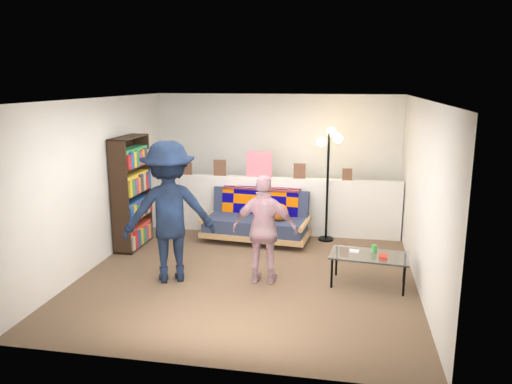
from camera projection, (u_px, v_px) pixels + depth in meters
ground at (251, 270)px, 7.11m from camera, size 5.00×5.00×0.00m
room_shell at (257, 149)px, 7.19m from camera, size 4.60×5.05×2.45m
half_wall_ledge at (270, 205)px, 8.72m from camera, size 4.45×0.15×1.00m
ledge_decor at (258, 167)px, 8.60m from camera, size 2.97×0.02×0.45m
futon_sofa at (258, 220)px, 8.36m from camera, size 1.82×1.00×0.75m
bookshelf at (132, 196)px, 7.97m from camera, size 0.30×0.89×1.78m
coffee_table at (370, 257)px, 6.50m from camera, size 1.06×0.66×0.52m
floor_lamp at (329, 161)px, 8.17m from camera, size 0.42×0.34×1.89m
person_left at (169, 212)px, 6.58m from camera, size 1.40×1.13×1.88m
person_right at (265, 230)px, 6.52m from camera, size 0.86×0.37×1.46m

